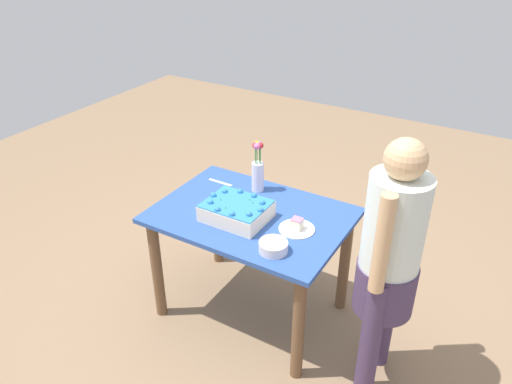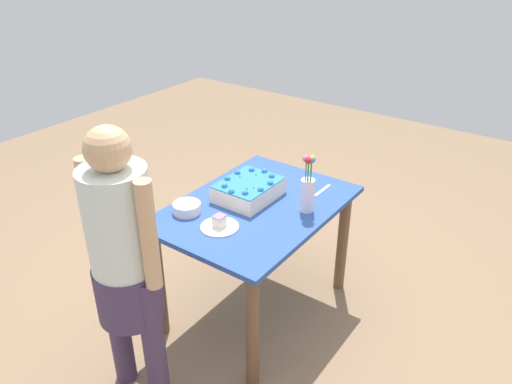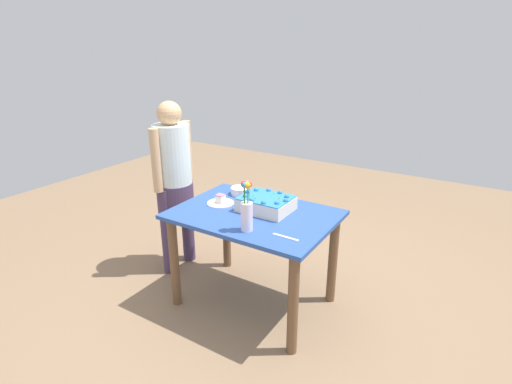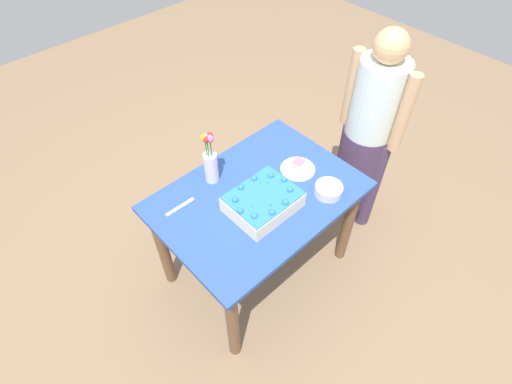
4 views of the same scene
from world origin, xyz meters
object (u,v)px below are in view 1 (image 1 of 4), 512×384
object	(u,v)px
cake_knife	(220,182)
fruit_bowl	(273,247)
serving_plate_with_slice	(297,227)
flower_vase	(258,170)
person_standing	(390,256)
sheet_cake	(237,210)

from	to	relation	value
cake_knife	fruit_bowl	world-z (taller)	fruit_bowl
serving_plate_with_slice	flower_vase	size ratio (longest dim) A/B	0.61
cake_knife	person_standing	world-z (taller)	person_standing
sheet_cake	serving_plate_with_slice	bearing A→B (deg)	11.43
serving_plate_with_slice	cake_knife	bearing A→B (deg)	160.70
sheet_cake	fruit_bowl	size ratio (longest dim) A/B	2.34
serving_plate_with_slice	fruit_bowl	size ratio (longest dim) A/B	1.32
flower_vase	person_standing	distance (m)	1.06
person_standing	serving_plate_with_slice	bearing A→B (deg)	-9.94
fruit_bowl	person_standing	distance (m)	0.60
flower_vase	person_standing	world-z (taller)	person_standing
flower_vase	person_standing	size ratio (longest dim) A/B	0.23
person_standing	flower_vase	bearing A→B (deg)	-21.25
serving_plate_with_slice	flower_vase	distance (m)	0.53
cake_knife	person_standing	xyz separation A→B (m)	(1.26, -0.34, 0.09)
sheet_cake	cake_knife	xyz separation A→B (m)	(-0.33, 0.32, -0.05)
flower_vase	fruit_bowl	distance (m)	0.69
sheet_cake	serving_plate_with_slice	size ratio (longest dim) A/B	1.77
sheet_cake	serving_plate_with_slice	xyz separation A→B (m)	(0.36, 0.07, -0.04)
cake_knife	fruit_bowl	size ratio (longest dim) A/B	1.16
serving_plate_with_slice	person_standing	distance (m)	0.58
cake_knife	person_standing	distance (m)	1.30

